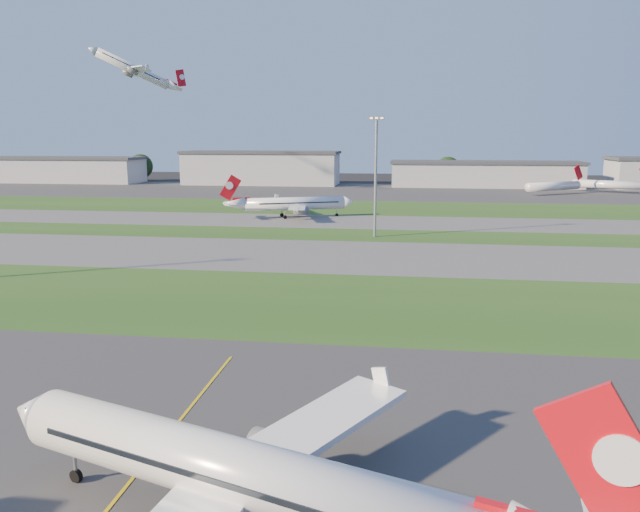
% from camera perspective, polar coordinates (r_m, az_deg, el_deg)
% --- Properties ---
extents(grass_strip_a, '(300.00, 34.00, 0.01)m').
position_cam_1_polar(grass_strip_a, '(84.63, -7.28, -3.95)').
color(grass_strip_a, '#234717').
rests_on(grass_strip_a, ground).
extents(taxiway_a, '(300.00, 32.00, 0.01)m').
position_cam_1_polar(taxiway_a, '(116.01, -3.01, 0.15)').
color(taxiway_a, '#515154').
rests_on(taxiway_a, ground).
extents(grass_strip_b, '(300.00, 18.00, 0.01)m').
position_cam_1_polar(grass_strip_b, '(140.27, -1.07, 2.02)').
color(grass_strip_b, '#234717').
rests_on(grass_strip_b, ground).
extents(taxiway_b, '(300.00, 26.00, 0.01)m').
position_cam_1_polar(taxiway_b, '(161.81, 0.16, 3.20)').
color(taxiway_b, '#515154').
rests_on(taxiway_b, ground).
extents(grass_strip_c, '(300.00, 40.00, 0.01)m').
position_cam_1_polar(grass_strip_c, '(194.32, 1.49, 4.48)').
color(grass_strip_c, '#234717').
rests_on(grass_strip_c, ground).
extents(apron_far, '(400.00, 80.00, 0.01)m').
position_cam_1_polar(apron_far, '(253.74, 3.04, 5.96)').
color(apron_far, '#333335').
rests_on(apron_far, ground).
extents(airliner_parked, '(33.75, 28.51, 10.96)m').
position_cam_1_polar(airliner_parked, '(35.26, -7.31, -19.25)').
color(airliner_parked, white).
rests_on(airliner_parked, ground).
extents(airliner_taxiing, '(31.98, 27.15, 10.56)m').
position_cam_1_polar(airliner_taxiing, '(168.92, -2.42, 4.78)').
color(airliner_taxiing, white).
rests_on(airliner_taxiing, ground).
extents(airliner_departing, '(29.05, 25.20, 10.58)m').
position_cam_1_polar(airliner_departing, '(250.31, -16.66, 16.04)').
color(airliner_departing, white).
extents(mini_jet_near, '(24.37, 17.90, 9.48)m').
position_cam_1_polar(mini_jet_near, '(253.06, 20.58, 6.02)').
color(mini_jet_near, white).
rests_on(mini_jet_near, ground).
extents(mini_jet_far, '(25.92, 15.29, 9.48)m').
position_cam_1_polar(mini_jet_far, '(269.48, 24.86, 5.96)').
color(mini_jet_far, white).
rests_on(mini_jet_far, ground).
extents(light_mast_centre, '(3.20, 0.70, 25.80)m').
position_cam_1_polar(light_mast_centre, '(135.22, 5.12, 7.96)').
color(light_mast_centre, gray).
rests_on(light_mast_centre, ground).
extents(hangar_far_west, '(91.80, 23.00, 12.20)m').
position_cam_1_polar(hangar_far_west, '(330.52, -23.54, 7.27)').
color(hangar_far_west, '#94969B').
rests_on(hangar_far_west, ground).
extents(hangar_west, '(71.40, 23.00, 15.20)m').
position_cam_1_polar(hangar_west, '(290.04, -5.39, 8.04)').
color(hangar_west, '#94969B').
rests_on(hangar_west, ground).
extents(hangar_east, '(81.60, 23.00, 11.20)m').
position_cam_1_polar(hangar_east, '(284.26, 14.80, 7.28)').
color(hangar_east, '#94969B').
rests_on(hangar_east, ground).
extents(tree_west, '(12.10, 12.10, 13.20)m').
position_cam_1_polar(tree_west, '(325.18, -16.09, 7.88)').
color(tree_west, black).
rests_on(tree_west, ground).
extents(tree_mid_west, '(9.90, 9.90, 10.80)m').
position_cam_1_polar(tree_mid_west, '(296.28, -0.14, 7.80)').
color(tree_mid_west, black).
rests_on(tree_mid_west, ground).
extents(tree_mid_east, '(11.55, 11.55, 12.60)m').
position_cam_1_polar(tree_mid_east, '(296.80, 11.60, 7.77)').
color(tree_mid_east, black).
rests_on(tree_mid_east, ground).
extents(tree_east, '(10.45, 10.45, 11.40)m').
position_cam_1_polar(tree_east, '(308.66, 25.75, 6.92)').
color(tree_east, black).
rests_on(tree_east, ground).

